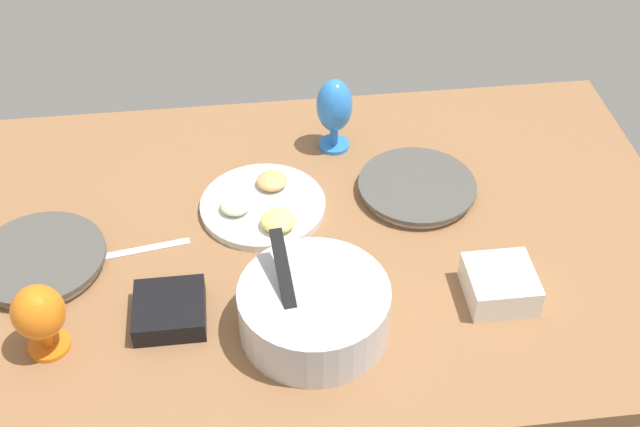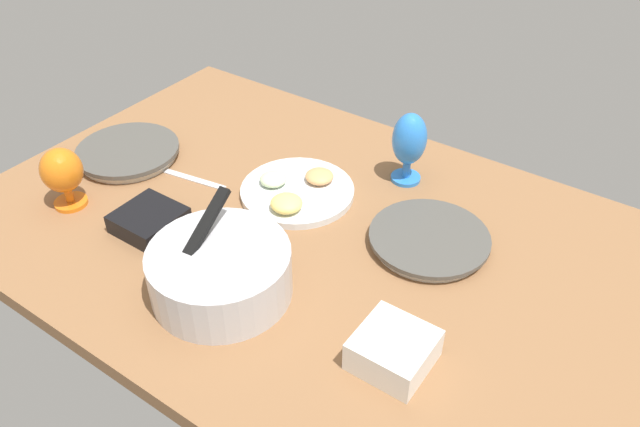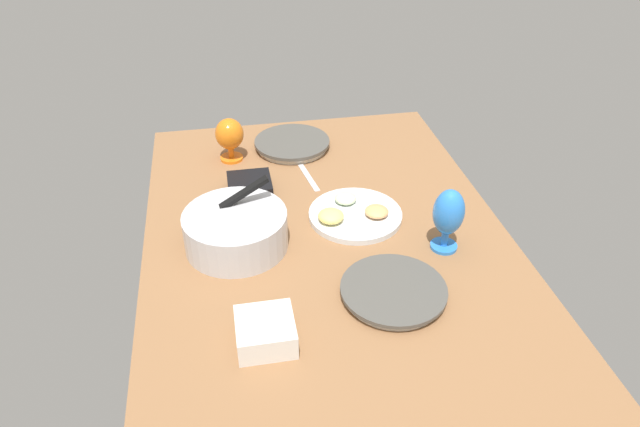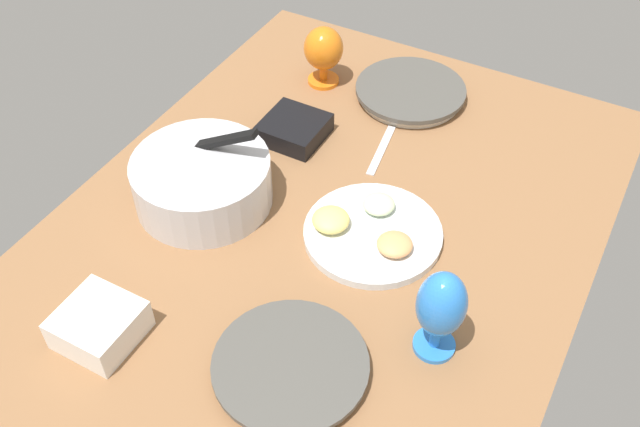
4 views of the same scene
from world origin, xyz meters
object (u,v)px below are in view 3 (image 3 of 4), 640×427
(square_bowl_black, at_px, (250,185))
(square_bowl_white, at_px, (265,331))
(dinner_plate_right, at_px, (292,144))
(fruit_platter, at_px, (354,214))
(hurricane_glass_orange, at_px, (230,135))
(dinner_plate_left, at_px, (393,291))
(mixing_bowl, at_px, (236,229))
(hurricane_glass_blue, at_px, (448,214))

(square_bowl_black, bearing_deg, square_bowl_white, 178.41)
(dinner_plate_right, relative_size, fruit_platter, 0.97)
(dinner_plate_right, xyz_separation_m, hurricane_glass_orange, (-0.04, 0.22, 0.08))
(dinner_plate_left, xyz_separation_m, mixing_bowl, (0.28, 0.37, 0.04))
(dinner_plate_right, bearing_deg, fruit_platter, -165.85)
(mixing_bowl, bearing_deg, dinner_plate_right, -23.37)
(fruit_platter, xyz_separation_m, hurricane_glass_blue, (-0.19, -0.22, 0.10))
(dinner_plate_left, bearing_deg, fruit_platter, 3.26)
(hurricane_glass_orange, bearing_deg, square_bowl_white, -178.22)
(mixing_bowl, bearing_deg, hurricane_glass_blue, -101.31)
(mixing_bowl, relative_size, square_bowl_white, 2.16)
(dinner_plate_left, xyz_separation_m, hurricane_glass_orange, (0.78, 0.36, 0.08))
(fruit_platter, height_order, hurricane_glass_orange, hurricane_glass_orange)
(dinner_plate_left, relative_size, square_bowl_white, 2.02)
(square_bowl_black, bearing_deg, fruit_platter, -124.43)
(fruit_platter, bearing_deg, square_bowl_white, 145.20)
(mixing_bowl, height_order, fruit_platter, mixing_bowl)
(dinner_plate_right, height_order, fruit_platter, fruit_platter)
(mixing_bowl, bearing_deg, fruit_platter, -78.28)
(dinner_plate_right, bearing_deg, hurricane_glass_blue, -153.07)
(dinner_plate_left, relative_size, hurricane_glass_blue, 1.43)
(hurricane_glass_orange, bearing_deg, dinner_plate_left, -155.26)
(fruit_platter, height_order, square_bowl_black, fruit_platter)
(hurricane_glass_orange, xyz_separation_m, square_bowl_black, (-0.23, -0.05, -0.07))
(dinner_plate_right, distance_m, square_bowl_black, 0.32)
(hurricane_glass_orange, bearing_deg, square_bowl_black, -168.67)
(mixing_bowl, relative_size, square_bowl_black, 2.09)
(dinner_plate_right, bearing_deg, square_bowl_white, 168.11)
(hurricane_glass_blue, bearing_deg, fruit_platter, 49.02)
(hurricane_glass_blue, xyz_separation_m, square_bowl_black, (0.39, 0.51, -0.09))
(square_bowl_white, bearing_deg, hurricane_glass_orange, 1.78)
(fruit_platter, distance_m, hurricane_glass_orange, 0.55)
(dinner_plate_right, xyz_separation_m, square_bowl_white, (-0.92, 0.19, 0.02))
(dinner_plate_left, relative_size, fruit_platter, 0.96)
(dinner_plate_right, relative_size, square_bowl_white, 2.04)
(dinner_plate_left, distance_m, fruit_platter, 0.35)
(square_bowl_black, bearing_deg, dinner_plate_right, -33.13)
(mixing_bowl, distance_m, square_bowl_white, 0.38)
(dinner_plate_left, bearing_deg, hurricane_glass_orange, 24.74)
(square_bowl_black, bearing_deg, mixing_bowl, 167.80)
(dinner_plate_right, distance_m, mixing_bowl, 0.59)
(fruit_platter, height_order, square_bowl_white, square_bowl_white)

